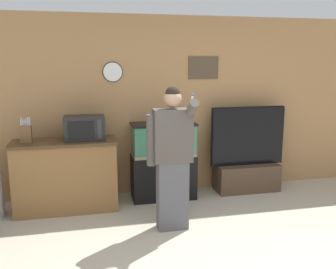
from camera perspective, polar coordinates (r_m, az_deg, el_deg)
The scene contains 7 objects.
wall_back_paneled at distance 5.55m, azimuth -0.73°, elevation 4.38°, with size 10.00×0.08×2.60m.
counter_island at distance 5.14m, azimuth -15.27°, elevation -6.03°, with size 1.35×0.54×0.94m.
microwave at distance 5.01m, azimuth -12.61°, elevation 1.01°, with size 0.52×0.34×0.31m.
knife_block at distance 5.05m, azimuth -20.84°, elevation 0.15°, with size 0.14×0.11×0.32m.
aquarium_on_stand at distance 5.36m, azimuth -0.71°, elevation -4.03°, with size 0.90×0.42×1.10m.
tv_on_stand at distance 5.84m, azimuth 11.93°, elevation -4.79°, with size 1.16×0.40×1.29m.
person_standing at distance 4.30m, azimuth 0.59°, elevation -3.41°, with size 0.53×0.40×1.68m.
Camera 1 is at (-1.15, -2.85, 1.96)m, focal length 40.00 mm.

